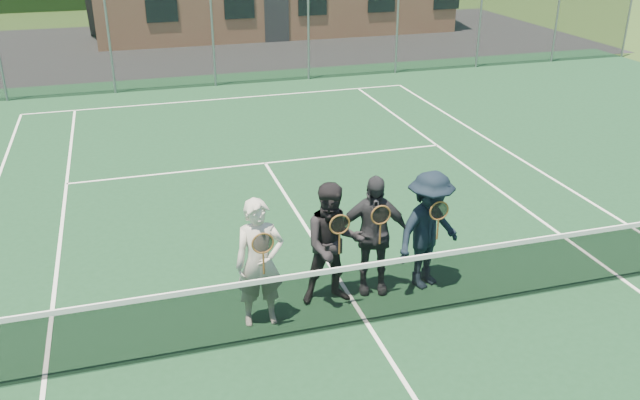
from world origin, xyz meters
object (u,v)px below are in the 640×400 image
(player_a, at_px, (260,263))
(player_c, at_px, (373,235))
(tennis_net, at_px, (368,291))
(player_d, at_px, (429,230))
(player_b, at_px, (333,244))

(player_a, xyz_separation_m, player_c, (1.72, 0.35, -0.00))
(tennis_net, height_order, player_d, player_d)
(player_b, bearing_deg, player_c, 10.71)
(player_c, relative_size, player_d, 1.00)
(tennis_net, relative_size, player_b, 6.49)
(player_b, relative_size, player_c, 1.00)
(tennis_net, relative_size, player_d, 6.49)
(player_a, height_order, player_d, same)
(tennis_net, distance_m, player_b, 0.85)
(player_a, distance_m, player_c, 1.76)
(player_b, distance_m, player_d, 1.45)
(player_a, bearing_deg, player_d, 5.65)
(tennis_net, bearing_deg, player_b, 110.32)
(player_c, bearing_deg, player_a, -168.35)
(player_c, xyz_separation_m, player_d, (0.82, -0.10, -0.00))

